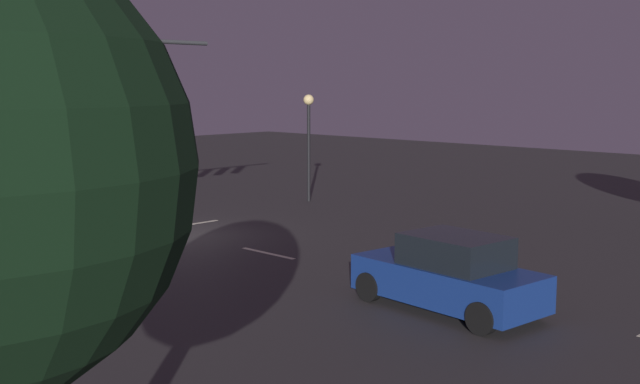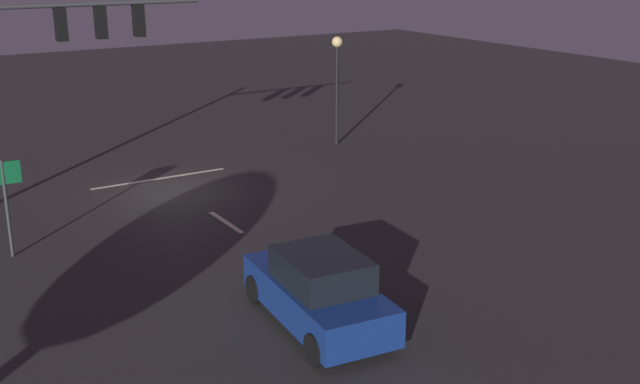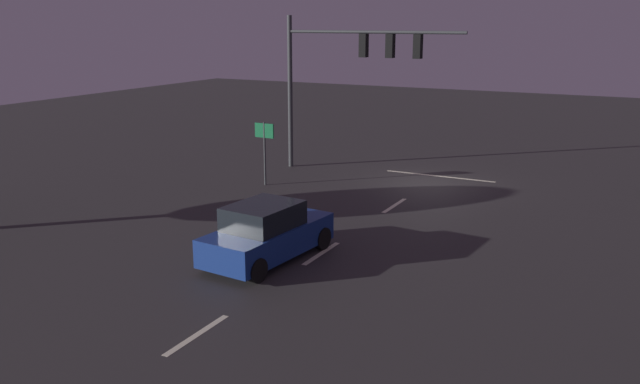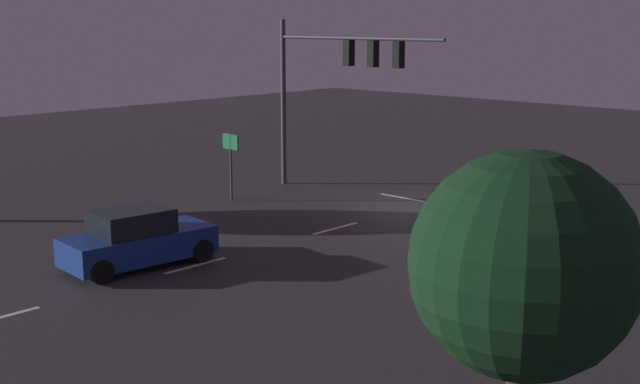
# 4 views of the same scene
# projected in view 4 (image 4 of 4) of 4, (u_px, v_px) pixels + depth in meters

# --- Properties ---
(ground_plane) EXTENTS (80.00, 80.00, 0.00)m
(ground_plane) POSITION_uv_depth(u_px,v_px,m) (407.00, 209.00, 31.19)
(ground_plane) COLOR #2D2B2B
(traffic_signal_assembly) EXTENTS (8.30, 0.47, 6.98)m
(traffic_signal_assembly) POSITION_uv_depth(u_px,v_px,m) (335.00, 71.00, 33.10)
(traffic_signal_assembly) COLOR #383A3D
(traffic_signal_assembly) RESTS_ON ground_plane
(lane_dash_far) EXTENTS (0.16, 2.20, 0.01)m
(lane_dash_far) POSITION_uv_depth(u_px,v_px,m) (336.00, 228.00, 28.34)
(lane_dash_far) COLOR beige
(lane_dash_far) RESTS_ON ground_plane
(lane_dash_mid) EXTENTS (0.16, 2.20, 0.01)m
(lane_dash_mid) POSITION_uv_depth(u_px,v_px,m) (196.00, 265.00, 24.07)
(lane_dash_mid) COLOR beige
(lane_dash_mid) RESTS_ON ground_plane
(stop_bar) EXTENTS (5.00, 0.16, 0.01)m
(stop_bar) POSITION_uv_depth(u_px,v_px,m) (431.00, 203.00, 32.27)
(stop_bar) COLOR beige
(stop_bar) RESTS_ON ground_plane
(car_approaching) EXTENTS (2.26, 4.50, 1.70)m
(car_approaching) POSITION_uv_depth(u_px,v_px,m) (137.00, 239.00, 23.84)
(car_approaching) COLOR navy
(car_approaching) RESTS_ON ground_plane
(route_sign) EXTENTS (0.90, 0.09, 2.67)m
(route_sign) POSITION_uv_depth(u_px,v_px,m) (231.00, 152.00, 32.41)
(route_sign) COLOR #383A3D
(route_sign) RESTS_ON ground_plane
(tree_left_near) EXTENTS (3.36, 3.36, 5.20)m
(tree_left_near) POSITION_uv_depth(u_px,v_px,m) (524.00, 266.00, 11.98)
(tree_left_near) COLOR #382314
(tree_left_near) RESTS_ON ground_plane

